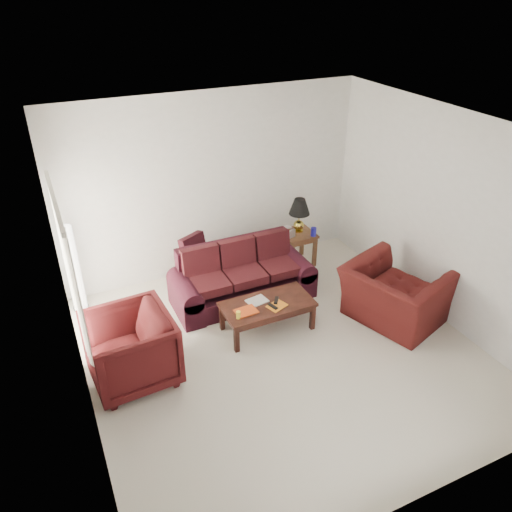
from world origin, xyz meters
The scene contains 19 objects.
floor centered at (0.00, 0.00, 0.00)m, with size 5.00×5.00×0.00m, color beige.
blinds centered at (-2.42, 1.30, 1.08)m, with size 0.10×2.00×2.16m, color silver.
sofa centered at (0.02, 1.37, 0.44)m, with size 2.17×0.94×0.89m, color black, non-canonical shape.
throw_pillow centered at (-0.55, 2.00, 0.72)m, with size 0.45×0.13×0.45m, color black.
end_table centered at (1.33, 2.00, 0.30)m, with size 0.54×0.54×0.59m, color #4A2719, non-canonical shape.
table_lamp centered at (1.37, 2.05, 0.89)m, with size 0.36×0.36×0.60m, color gold, non-canonical shape.
clock centered at (1.15, 1.90, 0.66)m, with size 0.14×0.05×0.14m, color silver.
blue_canister centered at (1.51, 1.79, 0.67)m, with size 0.09×0.09×0.15m, color #1B189F.
picture_frame centered at (1.17, 2.12, 0.67)m, with size 0.14×0.02×0.17m, color silver.
floor_lamp centered at (-2.34, 2.18, 0.71)m, with size 0.23×0.23×1.41m, color white, non-canonical shape.
armchair_left centered at (-1.94, 0.34, 0.47)m, with size 1.00×1.03×0.93m, color #3C0E0F.
armchair_right centered at (1.79, -0.03, 0.43)m, with size 1.31×1.15×0.85m, color #3C0E0D.
coffee_table centered at (0.03, 0.53, 0.22)m, with size 1.28×0.64×0.45m, color black, non-canonical shape.
magazine_red centered at (-0.33, 0.47, 0.46)m, with size 0.29×0.22×0.02m, color #C13F13.
magazine_white centered at (-0.09, 0.63, 0.46)m, with size 0.28×0.21×0.02m, color beige.
magazine_orange centered at (0.11, 0.41, 0.46)m, with size 0.26×0.19×0.01m, color orange.
remote_a centered at (0.04, 0.40, 0.48)m, with size 0.05×0.16×0.02m, color black.
remote_b centered at (0.15, 0.50, 0.48)m, with size 0.05×0.17×0.02m, color black.
yellow_glass centered at (-0.48, 0.38, 0.50)m, with size 0.06×0.06×0.11m, color yellow.
Camera 1 is at (-2.54, -4.60, 4.49)m, focal length 35.00 mm.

